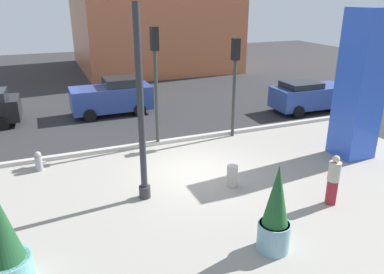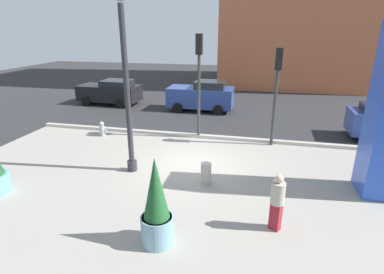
{
  "view_description": "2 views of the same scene",
  "coord_description": "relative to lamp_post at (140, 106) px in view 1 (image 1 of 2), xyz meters",
  "views": [
    {
      "loc": [
        -4.71,
        -11.28,
        5.97
      ],
      "look_at": [
        -0.15,
        -0.02,
        1.4
      ],
      "focal_mm": 35.19,
      "sensor_mm": 36.0,
      "label": 1
    },
    {
      "loc": [
        2.33,
        -10.76,
        5.1
      ],
      "look_at": [
        -0.12,
        0.11,
        1.1
      ],
      "focal_mm": 28.56,
      "sensor_mm": 36.0,
      "label": 2
    }
  ],
  "objects": [
    {
      "name": "ground_plane",
      "position": [
        2.17,
        5.05,
        -3.0
      ],
      "size": [
        60.0,
        60.0,
        0.0
      ],
      "primitive_type": "plane",
      "color": "#2D2D30"
    },
    {
      "name": "potted_plant_near_left",
      "position": [
        2.27,
        -3.72,
        -1.97
      ],
      "size": [
        0.81,
        0.81,
        2.33
      ],
      "color": "#7AA8B7",
      "rests_on": "ground_plane"
    },
    {
      "name": "traffic_light_far_side",
      "position": [
        1.71,
        4.14,
        0.27
      ],
      "size": [
        0.28,
        0.42,
        4.87
      ],
      "color": "#333833",
      "rests_on": "ground_plane"
    },
    {
      "name": "art_pillar_blue",
      "position": [
        8.5,
        0.24,
        -0.2
      ],
      "size": [
        1.31,
        1.31,
        5.6
      ],
      "primitive_type": "cube",
      "color": "blue",
      "rests_on": "ground_plane"
    },
    {
      "name": "curb_strip",
      "position": [
        2.17,
        4.17,
        -2.92
      ],
      "size": [
        18.0,
        0.24,
        0.16
      ],
      "primitive_type": "cube",
      "color": "#B7B2A8",
      "rests_on": "ground_plane"
    },
    {
      "name": "traffic_light_corner",
      "position": [
        5.17,
        3.93,
        -0.07
      ],
      "size": [
        0.28,
        0.42,
        4.32
      ],
      "color": "#333833",
      "rests_on": "ground_plane"
    },
    {
      "name": "plaza_pavement",
      "position": [
        2.17,
        -0.95,
        -3.0
      ],
      "size": [
        18.0,
        10.0,
        0.02
      ],
      "primitive_type": "cube",
      "color": "#9E998E",
      "rests_on": "ground_plane"
    },
    {
      "name": "concrete_bollard",
      "position": [
        2.89,
        -0.37,
        -2.63
      ],
      "size": [
        0.36,
        0.36,
        0.75
      ],
      "primitive_type": "cylinder",
      "color": "#B2ADA3",
      "rests_on": "ground_plane"
    },
    {
      "name": "fire_hydrant",
      "position": [
        -3.02,
        3.33,
        -2.63
      ],
      "size": [
        0.36,
        0.26,
        0.75
      ],
      "color": "#99999E",
      "rests_on": "ground_plane"
    },
    {
      "name": "pedestrian_crossing",
      "position": [
        5.14,
        -2.5,
        -2.11
      ],
      "size": [
        0.49,
        0.49,
        1.61
      ],
      "color": "maroon",
      "rests_on": "ground_plane"
    },
    {
      "name": "potted_plant_near_right",
      "position": [
        -3.77,
        -2.55,
        -1.93
      ],
      "size": [
        1.07,
        1.07,
        2.42
      ],
      "color": "#6BB2B2",
      "rests_on": "ground_plane"
    },
    {
      "name": "lamp_post",
      "position": [
        0.0,
        0.0,
        0.0
      ],
      "size": [
        0.44,
        0.44,
        6.17
      ],
      "color": "#2D2D33",
      "rests_on": "ground_plane"
    },
    {
      "name": "car_far_lane",
      "position": [
        10.84,
        5.86,
        -2.13
      ],
      "size": [
        4.19,
        2.07,
        1.68
      ],
      "color": "#2D4793",
      "rests_on": "ground_plane"
    },
    {
      "name": "car_passing_lane",
      "position": [
        0.84,
        9.34,
        -2.04
      ],
      "size": [
        4.16,
        2.04,
        1.93
      ],
      "color": "#2D4793",
      "rests_on": "ground_plane"
    }
  ]
}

